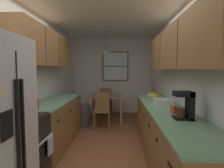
% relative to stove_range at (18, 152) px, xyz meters
% --- Properties ---
extents(ground_plane, '(12.00, 12.00, 0.00)m').
position_rel_stove_range_xyz_m(ground_plane, '(0.99, 1.61, -0.47)').
color(ground_plane, brown).
extents(wall_left, '(0.10, 9.00, 2.55)m').
position_rel_stove_range_xyz_m(wall_left, '(-0.36, 1.61, 0.80)').
color(wall_left, silver).
rests_on(wall_left, ground).
extents(wall_right, '(0.10, 9.00, 2.55)m').
position_rel_stove_range_xyz_m(wall_right, '(2.34, 1.61, 0.80)').
color(wall_right, silver).
rests_on(wall_right, ground).
extents(wall_back, '(4.40, 0.10, 2.55)m').
position_rel_stove_range_xyz_m(wall_back, '(0.99, 4.26, 0.80)').
color(wall_back, silver).
rests_on(wall_back, ground).
extents(ceiling_slab, '(4.40, 9.00, 0.08)m').
position_rel_stove_range_xyz_m(ceiling_slab, '(0.99, 1.61, 2.12)').
color(ceiling_slab, white).
extents(stove_range, '(0.66, 0.58, 1.10)m').
position_rel_stove_range_xyz_m(stove_range, '(0.00, 0.00, 0.00)').
color(stove_range, black).
rests_on(stove_range, ground).
extents(microwave_over_range, '(0.39, 0.59, 0.34)m').
position_rel_stove_range_xyz_m(microwave_over_range, '(-0.11, 0.00, 1.24)').
color(microwave_over_range, silver).
extents(counter_left, '(0.64, 2.08, 0.90)m').
position_rel_stove_range_xyz_m(counter_left, '(-0.01, 1.33, -0.02)').
color(counter_left, brown).
rests_on(counter_left, ground).
extents(upper_cabinets_left, '(0.33, 2.16, 0.67)m').
position_rel_stove_range_xyz_m(upper_cabinets_left, '(-0.15, 1.28, 1.43)').
color(upper_cabinets_left, brown).
extents(counter_right, '(0.64, 3.35, 0.90)m').
position_rel_stove_range_xyz_m(counter_right, '(1.99, 0.71, -0.02)').
color(counter_right, brown).
rests_on(counter_right, ground).
extents(upper_cabinets_right, '(0.33, 3.03, 0.64)m').
position_rel_stove_range_xyz_m(upper_cabinets_right, '(2.13, 0.66, 1.35)').
color(upper_cabinets_right, brown).
extents(dining_table, '(0.92, 0.88, 0.74)m').
position_rel_stove_range_xyz_m(dining_table, '(0.87, 3.17, 0.16)').
color(dining_table, olive).
rests_on(dining_table, ground).
extents(dining_chair_near, '(0.40, 0.40, 0.90)m').
position_rel_stove_range_xyz_m(dining_chair_near, '(0.81, 2.52, 0.03)').
color(dining_chair_near, brown).
rests_on(dining_chair_near, ground).
extents(dining_chair_far, '(0.44, 0.44, 0.90)m').
position_rel_stove_range_xyz_m(dining_chair_far, '(0.80, 3.81, 0.03)').
color(dining_chair_far, brown).
rests_on(dining_chair_far, ground).
extents(pendant_light, '(0.30, 0.30, 0.59)m').
position_rel_stove_range_xyz_m(pendant_light, '(0.87, 3.17, 1.54)').
color(pendant_light, black).
extents(back_window, '(0.88, 0.05, 1.00)m').
position_rel_stove_range_xyz_m(back_window, '(1.11, 4.18, 1.14)').
color(back_window, brown).
extents(trash_bin, '(0.34, 0.34, 0.57)m').
position_rel_stove_range_xyz_m(trash_bin, '(0.29, 2.63, -0.19)').
color(trash_bin, '#3F3F42').
rests_on(trash_bin, ground).
extents(storage_canister, '(0.10, 0.10, 0.19)m').
position_rel_stove_range_xyz_m(storage_canister, '(-0.01, 0.52, 0.52)').
color(storage_canister, red).
rests_on(storage_canister, counter_left).
extents(dish_towel, '(0.02, 0.16, 0.24)m').
position_rel_stove_range_xyz_m(dish_towel, '(0.35, 0.15, 0.03)').
color(dish_towel, silver).
extents(coffee_maker, '(0.22, 0.18, 0.34)m').
position_rel_stove_range_xyz_m(coffee_maker, '(2.06, 0.05, 0.60)').
color(coffee_maker, black).
rests_on(coffee_maker, counter_right).
extents(mug_by_coffeemaker, '(0.12, 0.09, 0.11)m').
position_rel_stove_range_xyz_m(mug_by_coffeemaker, '(2.00, 0.34, 0.48)').
color(mug_by_coffeemaker, '#BF3F33').
rests_on(mug_by_coffeemaker, counter_right).
extents(fruit_bowl, '(0.27, 0.27, 0.09)m').
position_rel_stove_range_xyz_m(fruit_bowl, '(2.03, 2.01, 0.46)').
color(fruit_bowl, '#E5D14C').
rests_on(fruit_bowl, counter_right).
extents(dish_rack, '(0.28, 0.34, 0.10)m').
position_rel_stove_range_xyz_m(dish_rack, '(1.99, 0.95, 0.48)').
color(dish_rack, silver).
rests_on(dish_rack, counter_right).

